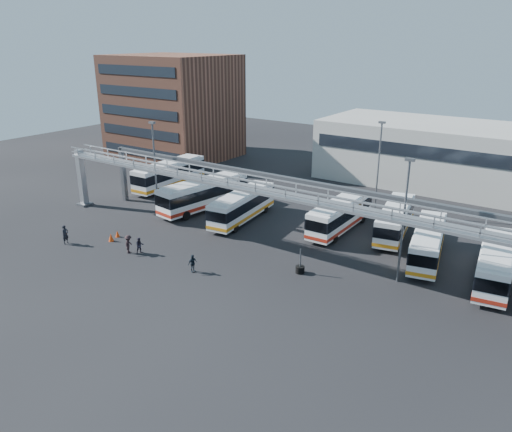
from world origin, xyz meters
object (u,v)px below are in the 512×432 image
Objects in this scene: light_pole_back at (379,163)px; pedestrian_d at (193,263)px; light_pole_left at (155,163)px; pedestrian_c at (129,244)px; tire_stack at (300,269)px; bus_3 at (242,205)px; bus_7 at (428,242)px; cone_left at (117,234)px; bus_5 at (340,214)px; bus_6 at (395,219)px; bus_8 at (495,263)px; bus_0 at (169,173)px; cone_right at (111,237)px; light_pole_mid at (404,215)px; pedestrian_b at (140,245)px; bus_2 at (204,193)px; pedestrian_a at (65,234)px.

light_pole_back reaches higher than pedestrian_d.
pedestrian_c is (5.83, -9.49, -4.85)m from light_pole_left.
tire_stack reaches higher than pedestrian_d.
bus_3 is (-10.70, -10.67, -3.96)m from light_pole_back.
bus_7 is at bearing 47.63° from tire_stack.
bus_3 is at bearing 55.63° from cone_left.
bus_5 reaches higher than tire_stack.
pedestrian_c is at bearing -121.10° from light_pole_back.
cone_left is at bearing -154.97° from bus_6.
bus_8 is at bearing 18.21° from cone_left.
tire_stack is at bearing -26.72° from bus_0.
pedestrian_c is at bearing -14.47° from cone_right.
pedestrian_b is at bearing -159.51° from light_pole_mid.
tire_stack is (18.83, 3.36, 0.03)m from cone_left.
light_pole_back is (-8.00, 15.00, 0.00)m from light_pole_mid.
cone_right is 19.02m from tire_stack.
bus_5 is at bearing -170.36° from bus_6.
cone_left is 0.85× the size of cone_right.
bus_7 is at bearing -39.88° from pedestrian_d.
pedestrian_d is (-15.42, -13.64, -0.92)m from bus_7.
light_pole_mid is at bearing -19.73° from bus_3.
bus_6 is at bearing -17.30° from pedestrian_b.
bus_2 is 5.73m from bus_3.
bus_6 is at bearing 35.63° from cone_left.
light_pole_back is at bearing 117.07° from bus_6.
bus_5 is 1.00× the size of bus_6.
light_pole_back is 4.68× the size of tire_stack.
bus_2 is 1.14× the size of bus_7.
light_pole_left is at bearing -166.97° from bus_3.
light_pole_left is 6.42m from bus_2.
bus_3 is 13.72m from tire_stack.
bus_7 is at bearing -52.72° from bus_6.
bus_6 is (4.23, -5.48, -4.01)m from light_pole_back.
pedestrian_d is at bearing -88.48° from pedestrian_a.
light_pole_mid reaches higher than tire_stack.
bus_2 is at bearing -26.39° from bus_0.
bus_8 is 6.78× the size of pedestrian_d.
cone_left is at bearing -90.21° from bus_2.
light_pole_mid is 4.68× the size of tire_stack.
bus_2 reaches higher than bus_8.
bus_7 is 13.10× the size of cone_right.
bus_7 is at bearing -7.89° from bus_0.
pedestrian_b is at bearing -86.43° from pedestrian_c.
pedestrian_a is at bearing -97.84° from bus_2.
bus_8 is at bearing -93.72° from pedestrian_c.
light_pole_left is 10.33m from cone_right.
bus_5 reaches higher than bus_8.
light_pole_back is 0.86× the size of bus_2.
bus_5 is 1.01× the size of bus_7.
pedestrian_c is at bearing -81.67° from pedestrian_a.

